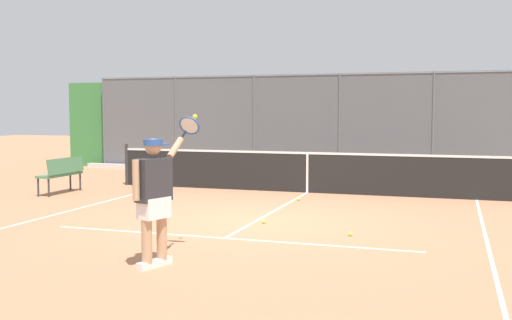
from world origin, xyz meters
TOP-DOWN VIEW (x-y plane):
  - ground_plane at (0.00, 0.00)m, footprint 60.00×60.00m
  - court_line_markings at (0.00, 1.79)m, footprint 7.56×9.82m
  - fence_backdrop at (0.00, -8.54)m, footprint 19.12×1.37m
  - tennis_net at (0.00, -3.83)m, footprint 9.72×0.09m
  - tennis_player at (0.22, 3.37)m, footprint 0.42×1.36m
  - tennis_ball_near_baseline at (-0.20, 0.23)m, footprint 0.07×0.07m
  - tennis_ball_near_net at (-0.12, -2.54)m, footprint 0.07×0.07m
  - tennis_ball_by_sideline at (-1.78, 0.80)m, footprint 0.07×0.07m
  - courtside_bench at (5.40, -1.91)m, footprint 0.40×1.30m

SIDE VIEW (x-z plane):
  - ground_plane at x=0.00m, z-range 0.00..0.00m
  - court_line_markings at x=0.00m, z-range 0.00..0.01m
  - tennis_ball_near_baseline at x=-0.20m, z-range 0.00..0.07m
  - tennis_ball_near_net at x=-0.12m, z-range 0.00..0.07m
  - tennis_ball_by_sideline at x=-1.78m, z-range 0.00..0.07m
  - tennis_net at x=0.00m, z-range -0.04..1.03m
  - courtside_bench at x=5.40m, z-range 0.09..0.93m
  - tennis_player at x=0.22m, z-range -0.02..1.86m
  - fence_backdrop at x=0.00m, z-range -0.08..2.95m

